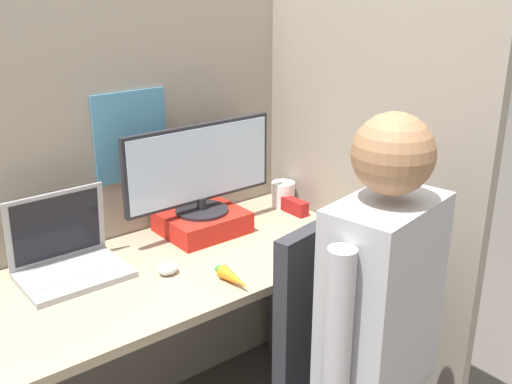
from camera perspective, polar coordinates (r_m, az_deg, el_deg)
cubicle_panel_back at (r=2.26m, az=-13.13°, el=-2.42°), size 1.94×0.05×1.64m
cubicle_panel_right at (r=2.36m, az=7.82°, el=-1.10°), size 0.04×1.26×1.64m
desk at (r=2.10m, az=-8.40°, el=-11.72°), size 1.44×0.63×0.76m
paper_box at (r=2.24m, az=-5.15°, el=-2.83°), size 0.29×0.26×0.08m
monitor at (r=2.17m, az=-5.36°, el=2.31°), size 0.61×0.20×0.33m
laptop at (r=2.01m, az=-17.41°, el=-6.17°), size 0.32×0.25×0.26m
mouse at (r=1.95m, az=-8.39°, el=-7.23°), size 0.07×0.06×0.04m
stapler at (r=2.41m, az=3.57°, el=-1.32°), size 0.04×0.14×0.06m
carrot_toy at (r=1.87m, az=-2.09°, el=-8.25°), size 0.04×0.16×0.04m
person at (r=1.64m, az=12.68°, el=-12.67°), size 0.47×0.44×1.36m
coffee_mug at (r=2.47m, az=2.60°, el=-0.20°), size 0.10×0.10×0.10m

